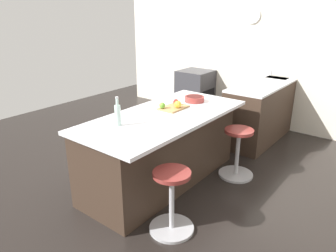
{
  "coord_description": "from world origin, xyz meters",
  "views": [
    {
      "loc": [
        2.64,
        2.4,
        2.06
      ],
      "look_at": [
        -0.11,
        0.25,
        0.75
      ],
      "focal_mm": 34.17,
      "sensor_mm": 36.0,
      "label": 1
    }
  ],
  "objects_px": {
    "oven_range": "(195,93)",
    "apple_green": "(162,105)",
    "fruit_bowl": "(194,99)",
    "water_bottle": "(118,114)",
    "cutting_board": "(174,108)",
    "stool_by_window": "(237,154)",
    "apple_red": "(176,102)",
    "kitchen_island": "(162,148)",
    "apple_yellow": "(178,104)",
    "stool_middle": "(172,203)"
  },
  "relations": [
    {
      "from": "oven_range",
      "to": "apple_green",
      "type": "relative_size",
      "value": 12.01
    },
    {
      "from": "apple_green",
      "to": "fruit_bowl",
      "type": "bearing_deg",
      "value": 169.31
    },
    {
      "from": "oven_range",
      "to": "apple_green",
      "type": "height_order",
      "value": "apple_green"
    },
    {
      "from": "water_bottle",
      "to": "fruit_bowl",
      "type": "bearing_deg",
      "value": 174.19
    },
    {
      "from": "cutting_board",
      "to": "stool_by_window",
      "type": "bearing_deg",
      "value": 122.45
    },
    {
      "from": "apple_red",
      "to": "kitchen_island",
      "type": "bearing_deg",
      "value": 8.01
    },
    {
      "from": "cutting_board",
      "to": "fruit_bowl",
      "type": "bearing_deg",
      "value": 175.79
    },
    {
      "from": "kitchen_island",
      "to": "fruit_bowl",
      "type": "xyz_separation_m",
      "value": [
        -0.66,
        0.02,
        0.48
      ]
    },
    {
      "from": "apple_green",
      "to": "fruit_bowl",
      "type": "distance_m",
      "value": 0.55
    },
    {
      "from": "apple_green",
      "to": "stool_by_window",
      "type": "bearing_deg",
      "value": 126.86
    },
    {
      "from": "oven_range",
      "to": "cutting_board",
      "type": "relative_size",
      "value": 2.49
    },
    {
      "from": "stool_by_window",
      "to": "fruit_bowl",
      "type": "distance_m",
      "value": 0.91
    },
    {
      "from": "oven_range",
      "to": "fruit_bowl",
      "type": "height_order",
      "value": "fruit_bowl"
    },
    {
      "from": "oven_range",
      "to": "cutting_board",
      "type": "bearing_deg",
      "value": 27.04
    },
    {
      "from": "water_bottle",
      "to": "fruit_bowl",
      "type": "height_order",
      "value": "water_bottle"
    },
    {
      "from": "apple_yellow",
      "to": "stool_middle",
      "type": "bearing_deg",
      "value": 33.8
    },
    {
      "from": "stool_by_window",
      "to": "apple_green",
      "type": "bearing_deg",
      "value": -53.14
    },
    {
      "from": "kitchen_island",
      "to": "apple_yellow",
      "type": "bearing_deg",
      "value": 167.97
    },
    {
      "from": "oven_range",
      "to": "apple_green",
      "type": "bearing_deg",
      "value": 24.24
    },
    {
      "from": "kitchen_island",
      "to": "apple_red",
      "type": "distance_m",
      "value": 0.61
    },
    {
      "from": "water_bottle",
      "to": "stool_middle",
      "type": "bearing_deg",
      "value": 82.99
    },
    {
      "from": "kitchen_island",
      "to": "stool_by_window",
      "type": "relative_size",
      "value": 3.39
    },
    {
      "from": "water_bottle",
      "to": "fruit_bowl",
      "type": "relative_size",
      "value": 1.21
    },
    {
      "from": "oven_range",
      "to": "kitchen_island",
      "type": "distance_m",
      "value": 2.7
    },
    {
      "from": "oven_range",
      "to": "apple_red",
      "type": "xyz_separation_m",
      "value": [
        2.1,
        1.08,
        0.49
      ]
    },
    {
      "from": "cutting_board",
      "to": "water_bottle",
      "type": "relative_size",
      "value": 1.15
    },
    {
      "from": "stool_by_window",
      "to": "apple_yellow",
      "type": "relative_size",
      "value": 7.25
    },
    {
      "from": "apple_green",
      "to": "stool_middle",
      "type": "bearing_deg",
      "value": 43.54
    },
    {
      "from": "oven_range",
      "to": "stool_middle",
      "type": "bearing_deg",
      "value": 30.03
    },
    {
      "from": "kitchen_island",
      "to": "apple_green",
      "type": "xyz_separation_m",
      "value": [
        -0.12,
        -0.08,
        0.49
      ]
    },
    {
      "from": "kitchen_island",
      "to": "fruit_bowl",
      "type": "relative_size",
      "value": 8.4
    },
    {
      "from": "stool_by_window",
      "to": "apple_yellow",
      "type": "bearing_deg",
      "value": -55.12
    },
    {
      "from": "cutting_board",
      "to": "fruit_bowl",
      "type": "relative_size",
      "value": 1.4
    },
    {
      "from": "kitchen_island",
      "to": "stool_middle",
      "type": "relative_size",
      "value": 3.39
    },
    {
      "from": "oven_range",
      "to": "water_bottle",
      "type": "relative_size",
      "value": 2.87
    },
    {
      "from": "oven_range",
      "to": "stool_by_window",
      "type": "distance_m",
      "value": 2.53
    },
    {
      "from": "kitchen_island",
      "to": "fruit_bowl",
      "type": "distance_m",
      "value": 0.81
    },
    {
      "from": "kitchen_island",
      "to": "water_bottle",
      "type": "relative_size",
      "value": 6.94
    },
    {
      "from": "apple_yellow",
      "to": "fruit_bowl",
      "type": "bearing_deg",
      "value": -175.52
    },
    {
      "from": "kitchen_island",
      "to": "oven_range",
      "type": "bearing_deg",
      "value": -155.18
    },
    {
      "from": "apple_green",
      "to": "apple_yellow",
      "type": "distance_m",
      "value": 0.19
    },
    {
      "from": "oven_range",
      "to": "apple_yellow",
      "type": "xyz_separation_m",
      "value": [
        2.2,
        1.18,
        0.5
      ]
    },
    {
      "from": "stool_middle",
      "to": "cutting_board",
      "type": "distance_m",
      "value": 1.3
    },
    {
      "from": "apple_red",
      "to": "oven_range",
      "type": "bearing_deg",
      "value": -152.71
    },
    {
      "from": "cutting_board",
      "to": "water_bottle",
      "type": "distance_m",
      "value": 0.85
    },
    {
      "from": "apple_green",
      "to": "water_bottle",
      "type": "xyz_separation_m",
      "value": [
        0.7,
        -0.02,
        0.07
      ]
    },
    {
      "from": "stool_middle",
      "to": "fruit_bowl",
      "type": "distance_m",
      "value": 1.62
    },
    {
      "from": "stool_middle",
      "to": "cutting_board",
      "type": "xyz_separation_m",
      "value": [
        -0.93,
        -0.69,
        0.59
      ]
    },
    {
      "from": "cutting_board",
      "to": "apple_green",
      "type": "relative_size",
      "value": 4.83
    },
    {
      "from": "apple_yellow",
      "to": "water_bottle",
      "type": "distance_m",
      "value": 0.85
    }
  ]
}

